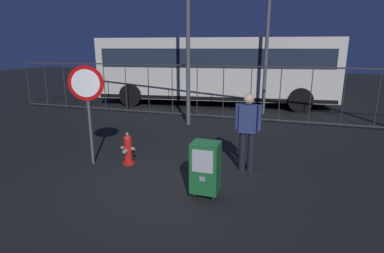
{
  "coord_description": "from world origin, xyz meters",
  "views": [
    {
      "loc": [
        2.28,
        -5.04,
        2.59
      ],
      "look_at": [
        0.3,
        1.2,
        0.9
      ],
      "focal_mm": 28.61,
      "sensor_mm": 36.0,
      "label": 1
    }
  ],
  "objects_px": {
    "newspaper_box_primary": "(205,167)",
    "bus_near": "(215,67)",
    "pedestrian": "(248,128)",
    "bus_far": "(224,63)",
    "street_light_near_right": "(269,11)",
    "fire_hydrant": "(128,150)",
    "stop_sign": "(87,95)"
  },
  "relations": [
    {
      "from": "stop_sign",
      "to": "street_light_near_right",
      "type": "xyz_separation_m",
      "value": [
        3.23,
        6.79,
        2.29
      ]
    },
    {
      "from": "stop_sign",
      "to": "street_light_near_right",
      "type": "bearing_deg",
      "value": 64.56
    },
    {
      "from": "stop_sign",
      "to": "bus_near",
      "type": "height_order",
      "value": "bus_near"
    },
    {
      "from": "bus_near",
      "to": "street_light_near_right",
      "type": "height_order",
      "value": "street_light_near_right"
    },
    {
      "from": "newspaper_box_primary",
      "to": "street_light_near_right",
      "type": "height_order",
      "value": "street_light_near_right"
    },
    {
      "from": "pedestrian",
      "to": "street_light_near_right",
      "type": "relative_size",
      "value": 0.25
    },
    {
      "from": "fire_hydrant",
      "to": "street_light_near_right",
      "type": "height_order",
      "value": "street_light_near_right"
    },
    {
      "from": "fire_hydrant",
      "to": "street_light_near_right",
      "type": "xyz_separation_m",
      "value": [
        2.44,
        6.56,
        3.54
      ]
    },
    {
      "from": "newspaper_box_primary",
      "to": "bus_near",
      "type": "relative_size",
      "value": 0.1
    },
    {
      "from": "pedestrian",
      "to": "street_light_near_right",
      "type": "xyz_separation_m",
      "value": [
        -0.17,
        6.09,
        2.95
      ]
    },
    {
      "from": "bus_near",
      "to": "bus_far",
      "type": "xyz_separation_m",
      "value": [
        -0.34,
        3.68,
        0.0
      ]
    },
    {
      "from": "newspaper_box_primary",
      "to": "bus_near",
      "type": "height_order",
      "value": "bus_near"
    },
    {
      "from": "stop_sign",
      "to": "bus_near",
      "type": "distance_m",
      "value": 8.4
    },
    {
      "from": "newspaper_box_primary",
      "to": "pedestrian",
      "type": "bearing_deg",
      "value": 70.78
    },
    {
      "from": "bus_far",
      "to": "street_light_near_right",
      "type": "bearing_deg",
      "value": -64.22
    },
    {
      "from": "bus_near",
      "to": "street_light_near_right",
      "type": "xyz_separation_m",
      "value": [
        2.38,
        -1.56,
        2.19
      ]
    },
    {
      "from": "newspaper_box_primary",
      "to": "stop_sign",
      "type": "height_order",
      "value": "stop_sign"
    },
    {
      "from": "newspaper_box_primary",
      "to": "bus_near",
      "type": "bearing_deg",
      "value": 102.57
    },
    {
      "from": "fire_hydrant",
      "to": "bus_near",
      "type": "relative_size",
      "value": 0.07
    },
    {
      "from": "pedestrian",
      "to": "street_light_near_right",
      "type": "distance_m",
      "value": 6.77
    },
    {
      "from": "newspaper_box_primary",
      "to": "pedestrian",
      "type": "relative_size",
      "value": 0.61
    },
    {
      "from": "fire_hydrant",
      "to": "newspaper_box_primary",
      "type": "relative_size",
      "value": 0.73
    },
    {
      "from": "fire_hydrant",
      "to": "bus_near",
      "type": "distance_m",
      "value": 8.24
    },
    {
      "from": "newspaper_box_primary",
      "to": "pedestrian",
      "type": "distance_m",
      "value": 1.61
    },
    {
      "from": "bus_far",
      "to": "newspaper_box_primary",
      "type": "bearing_deg",
      "value": -81.11
    },
    {
      "from": "fire_hydrant",
      "to": "pedestrian",
      "type": "bearing_deg",
      "value": 10.2
    },
    {
      "from": "bus_far",
      "to": "stop_sign",
      "type": "bearing_deg",
      "value": -94.04
    },
    {
      "from": "stop_sign",
      "to": "bus_far",
      "type": "relative_size",
      "value": 0.21
    },
    {
      "from": "street_light_near_right",
      "to": "fire_hydrant",
      "type": "bearing_deg",
      "value": -110.39
    },
    {
      "from": "stop_sign",
      "to": "pedestrian",
      "type": "xyz_separation_m",
      "value": [
        3.4,
        0.7,
        -0.65
      ]
    },
    {
      "from": "stop_sign",
      "to": "bus_near",
      "type": "xyz_separation_m",
      "value": [
        0.85,
        8.36,
        0.11
      ]
    },
    {
      "from": "pedestrian",
      "to": "bus_near",
      "type": "relative_size",
      "value": 0.16
    }
  ]
}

